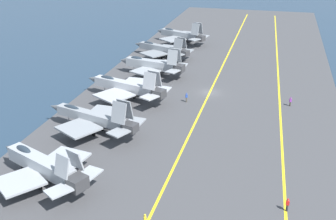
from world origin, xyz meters
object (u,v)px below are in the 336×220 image
Objects in this scene: parked_jet_fourth at (126,86)px; parked_jet_fifth at (152,64)px; crew_purple_vest at (290,101)px; parked_jet_third at (93,117)px; parked_jet_sixth at (162,49)px; crew_red_vest at (287,204)px; crew_yellow_vest at (145,220)px; crew_blue_vest at (187,97)px; parked_jet_seventh at (181,35)px; parked_jet_second at (42,165)px.

parked_jet_fourth is 14.75m from parked_jet_fifth.
parked_jet_fourth is 30.34m from crew_purple_vest.
parked_jet_sixth is (43.36, 0.95, -0.41)m from parked_jet_third.
crew_red_vest is (-56.40, -30.65, -1.28)m from parked_jet_sixth.
crew_yellow_vest is 36.24m from crew_blue_vest.
crew_purple_vest is at bearing -80.87° from crew_blue_vest.
parked_jet_seventh reaches higher than crew_yellow_vest.
parked_jet_fifth is 0.96× the size of parked_jet_sixth.
parked_jet_fifth reaches higher than parked_jet_sixth.
parked_jet_fifth reaches higher than crew_blue_vest.
parked_jet_sixth is at bearing 14.02° from crew_yellow_vest.
parked_jet_seventh is 8.72× the size of crew_blue_vest.
parked_jet_third is at bearing 36.66° from crew_yellow_vest.
parked_jet_third is 14.47m from parked_jet_fourth.
parked_jet_fifth is at bearing -1.37° from parked_jet_second.
parked_jet_fourth reaches higher than crew_red_vest.
parked_jet_sixth reaches higher than crew_red_vest.
parked_jet_fifth is at bearing -1.57° from parked_jet_third.
crew_purple_vest is (-10.09, -29.30, -1.59)m from parked_jet_fifth.
parked_jet_seventh is at bearing 0.68° from parked_jet_fifth.
crew_red_vest is at bearing -157.61° from parked_jet_seventh.
parked_jet_second is 1.00× the size of parked_jet_fifth.
parked_jet_fifth is at bearing -172.95° from parked_jet_sixth.
parked_jet_third is 43.37m from parked_jet_sixth.
crew_purple_vest is at bearing -0.71° from crew_red_vest.
parked_jet_fourth is 37.48m from crew_yellow_vest.
parked_jet_seventh is (14.57, -1.41, 0.30)m from parked_jet_sixth.
parked_jet_fifth reaches higher than crew_purple_vest.
crew_yellow_vest is (-49.17, -14.06, -1.57)m from parked_jet_fifth.
parked_jet_second reaches higher than crew_blue_vest.
parked_jet_second is 72.79m from parked_jet_seventh.
parked_jet_seventh reaches higher than crew_purple_vest.
parked_jet_second is at bearing 138.22° from crew_purple_vest.
parked_jet_sixth is (58.22, 0.70, -0.33)m from parked_jet_second.
parked_jet_sixth is at bearing 174.49° from parked_jet_seventh.
parked_jet_third is 29.22m from parked_jet_fifth.
parked_jet_fifth is 14.26m from parked_jet_sixth.
crew_red_vest is (-70.98, -29.24, -1.58)m from parked_jet_seventh.
parked_jet_third is 9.87× the size of crew_purple_vest.
parked_jet_sixth is at bearing 28.52° from crew_red_vest.
parked_jet_third is 10.06× the size of crew_red_vest.
crew_blue_vest is at bearing -155.56° from parked_jet_sixth.
parked_jet_second is at bearing 179.03° from parked_jet_third.
crew_blue_vest is at bearing -20.66° from parked_jet_second.
parked_jet_second is at bearing 93.46° from crew_red_vest.
parked_jet_third is 0.99× the size of parked_jet_fourth.
parked_jet_fourth is at bearing 177.54° from parked_jet_fifth.
parked_jet_second is 0.90× the size of parked_jet_fourth.
crew_blue_vest is (29.16, 18.27, 0.07)m from crew_red_vest.
crew_blue_vest is at bearing -35.35° from parked_jet_third.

